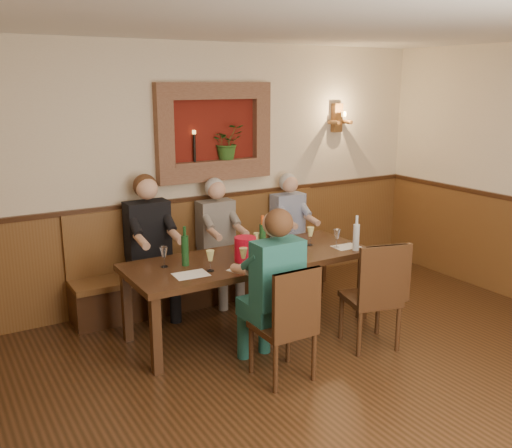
{
  "coord_description": "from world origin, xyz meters",
  "views": [
    {
      "loc": [
        -2.65,
        -2.67,
        2.39
      ],
      "look_at": [
        0.1,
        1.9,
        1.05
      ],
      "focal_mm": 40.0,
      "sensor_mm": 36.0,
      "label": 1
    }
  ],
  "objects": [
    {
      "name": "wine_glass_1",
      "position": [
        0.73,
        1.87,
        0.85
      ],
      "size": [
        0.08,
        0.08,
        0.19
      ],
      "primitive_type": null,
      "color": "#EAEA8C",
      "rests_on": "dining_table"
    },
    {
      "name": "chair_near_left",
      "position": [
        -0.25,
        0.88,
        0.29
      ],
      "size": [
        0.44,
        0.44,
        0.99
      ],
      "rotation": [
        0.0,
        0.0,
        0.0
      ],
      "color": "#311B0E",
      "rests_on": "ground"
    },
    {
      "name": "wine_glass_4",
      "position": [
        0.15,
        1.96,
        0.85
      ],
      "size": [
        0.08,
        0.08,
        0.19
      ],
      "primitive_type": null,
      "color": "#EAEA8C",
      "rests_on": "dining_table"
    },
    {
      "name": "person_bench_mid",
      "position": [
        0.11,
        2.69,
        0.57
      ],
      "size": [
        0.4,
        0.49,
        1.37
      ],
      "color": "#544E4D",
      "rests_on": "ground"
    },
    {
      "name": "wine_glass_0",
      "position": [
        -0.52,
        1.66,
        0.85
      ],
      "size": [
        0.08,
        0.08,
        0.19
      ],
      "primitive_type": null,
      "color": "#EAEA8C",
      "rests_on": "dining_table"
    },
    {
      "name": "wine_bottle_green_a",
      "position": [
        0.17,
        1.89,
        0.9
      ],
      "size": [
        0.07,
        0.07,
        0.38
      ],
      "rotation": [
        0.0,
        0.0,
        0.13
      ],
      "color": "#19471E",
      "rests_on": "dining_table"
    },
    {
      "name": "wine_glass_6",
      "position": [
        0.91,
        1.66,
        0.85
      ],
      "size": [
        0.08,
        0.08,
        0.19
      ],
      "primitive_type": null,
      "color": "white",
      "rests_on": "dining_table"
    },
    {
      "name": "person_bench_right",
      "position": [
        1.07,
        2.69,
        0.55
      ],
      "size": [
        0.39,
        0.47,
        1.35
      ],
      "color": "navy",
      "rests_on": "ground"
    },
    {
      "name": "wine_glass_5",
      "position": [
        -0.83,
        1.97,
        0.85
      ],
      "size": [
        0.08,
        0.08,
        0.19
      ],
      "primitive_type": null,
      "color": "white",
      "rests_on": "dining_table"
    },
    {
      "name": "wine_glass_2",
      "position": [
        -0.06,
        1.66,
        0.85
      ],
      "size": [
        0.08,
        0.08,
        0.19
      ],
      "primitive_type": null,
      "color": "#EAEA8C",
      "rests_on": "dining_table"
    },
    {
      "name": "chair_near_right",
      "position": [
        0.77,
        0.96,
        0.29
      ],
      "size": [
        0.55,
        0.55,
        1.01
      ],
      "rotation": [
        0.0,
        0.0,
        -0.26
      ],
      "color": "#311B0E",
      "rests_on": "ground"
    },
    {
      "name": "person_chair_front",
      "position": [
        -0.25,
        1.07,
        0.59
      ],
      "size": [
        0.42,
        0.51,
        1.42
      ],
      "color": "navy",
      "rests_on": "ground"
    },
    {
      "name": "person_bench_left",
      "position": [
        -0.68,
        2.69,
        0.62
      ],
      "size": [
        0.44,
        0.54,
        1.48
      ],
      "color": "black",
      "rests_on": "ground"
    },
    {
      "name": "tasting_sheet_d",
      "position": [
        -0.25,
        1.57,
        0.75
      ],
      "size": [
        0.29,
        0.26,
        0.0
      ],
      "primitive_type": "cube",
      "rotation": [
        0.0,
        0.0,
        0.42
      ],
      "color": "white",
      "rests_on": "dining_table"
    },
    {
      "name": "wall_sconce",
      "position": [
        1.9,
        2.93,
        1.94
      ],
      "size": [
        0.25,
        0.2,
        0.35
      ],
      "color": "brown",
      "rests_on": "ground"
    },
    {
      "name": "wine_bottle_green_b",
      "position": [
        -0.64,
        1.92,
        0.9
      ],
      "size": [
        0.09,
        0.09,
        0.37
      ],
      "rotation": [
        0.0,
        0.0,
        0.41
      ],
      "color": "#19471E",
      "rests_on": "dining_table"
    },
    {
      "name": "wine_glass_3",
      "position": [
        -0.23,
        1.57,
        0.85
      ],
      "size": [
        0.08,
        0.08,
        0.19
      ],
      "primitive_type": null,
      "color": "#EAEA8C",
      "rests_on": "dining_table"
    },
    {
      "name": "tasting_sheet_c",
      "position": [
        1.01,
        1.63,
        0.75
      ],
      "size": [
        0.28,
        0.2,
        0.0
      ],
      "primitive_type": "cube",
      "rotation": [
        0.0,
        0.0,
        -0.05
      ],
      "color": "white",
      "rests_on": "dining_table"
    },
    {
      "name": "wine_glass_7",
      "position": [
        0.37,
        1.61,
        0.85
      ],
      "size": [
        0.08,
        0.08,
        0.19
      ],
      "primitive_type": null,
      "color": "white",
      "rests_on": "dining_table"
    },
    {
      "name": "ground_plane",
      "position": [
        0.0,
        0.0,
        0.0
      ],
      "size": [
        6.0,
        6.0,
        0.0
      ],
      "primitive_type": "plane",
      "color": "black",
      "rests_on": "ground"
    },
    {
      "name": "tasting_sheet_a",
      "position": [
        -0.71,
        1.66,
        0.75
      ],
      "size": [
        0.31,
        0.23,
        0.0
      ],
      "primitive_type": "cube",
      "rotation": [
        0.0,
        0.0,
        -0.06
      ],
      "color": "white",
      "rests_on": "dining_table"
    },
    {
      "name": "spittoon_bucket",
      "position": [
        -0.1,
        1.75,
        0.87
      ],
      "size": [
        0.22,
        0.22,
        0.23
      ],
      "primitive_type": "cylinder",
      "rotation": [
        0.0,
        0.0,
        -0.1
      ],
      "color": "red",
      "rests_on": "dining_table"
    },
    {
      "name": "dining_table",
      "position": [
        0.0,
        1.85,
        0.68
      ],
      "size": [
        2.4,
        0.9,
        0.75
      ],
      "color": "#311B0E",
      "rests_on": "ground"
    },
    {
      "name": "bench",
      "position": [
        0.0,
        2.79,
        0.33
      ],
      "size": [
        3.0,
        0.45,
        1.11
      ],
      "color": "#381E0F",
      "rests_on": "ground"
    },
    {
      "name": "tasting_sheet_b",
      "position": [
        0.05,
        1.72,
        0.75
      ],
      "size": [
        0.31,
        0.25,
        0.0
      ],
      "primitive_type": "cube",
      "rotation": [
        0.0,
        0.0,
        0.19
      ],
      "color": "white",
      "rests_on": "dining_table"
    },
    {
      "name": "wainscoting",
      "position": [
        0.0,
        -0.0,
        0.59
      ],
      "size": [
        6.02,
        6.02,
        1.15
      ],
      "color": "brown",
      "rests_on": "ground"
    },
    {
      "name": "wall_niche",
      "position": [
        0.24,
        2.94,
        1.81
      ],
      "size": [
        1.36,
        0.3,
        1.06
      ],
      "color": "#60150D",
      "rests_on": "ground"
    },
    {
      "name": "water_bottle",
      "position": [
        1.02,
        1.49,
        0.89
      ],
      "size": [
        0.07,
        0.07,
        0.35
      ],
      "rotation": [
        0.0,
        0.0,
        0.03
      ],
      "color": "silver",
      "rests_on": "dining_table"
    },
    {
      "name": "room_shell",
      "position": [
        0.0,
        0.0,
        1.89
      ],
      "size": [
        6.04,
        6.04,
        2.82
      ],
      "color": "beige",
      "rests_on": "ground"
    }
  ]
}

